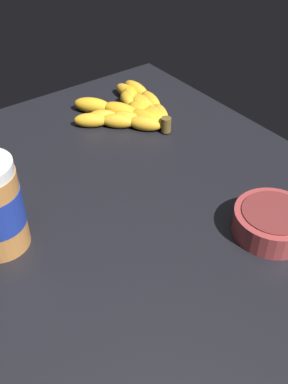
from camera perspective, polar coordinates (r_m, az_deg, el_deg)
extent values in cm
cube|color=black|center=(78.05, -1.00, -0.90)|extent=(80.16, 65.62, 3.84)
ellipsoid|color=gold|center=(95.03, 2.08, 9.65)|extent=(8.45, 5.91, 2.84)
ellipsoid|color=gold|center=(100.27, 0.84, 11.38)|extent=(8.41, 4.48, 2.84)
ellipsoid|color=gold|center=(105.15, -0.98, 12.78)|extent=(7.99, 2.84, 2.84)
ellipsoid|color=gold|center=(94.59, 1.54, 9.54)|extent=(8.04, 4.44, 2.91)
ellipsoid|color=gold|center=(99.26, -0.18, 11.09)|extent=(7.85, 3.64, 2.91)
ellipsoid|color=gold|center=(103.77, -2.10, 12.40)|extent=(7.64, 3.03, 2.91)
ellipsoid|color=gold|center=(93.99, 1.20, 9.38)|extent=(6.99, 3.22, 3.03)
ellipsoid|color=gold|center=(98.10, -0.53, 10.76)|extent=(7.31, 4.11, 3.03)
ellipsoid|color=gold|center=(102.61, -1.75, 12.11)|extent=(7.49, 4.93, 3.03)
ellipsoid|color=gold|center=(93.38, 1.01, 9.14)|extent=(6.35, 3.79, 2.97)
ellipsoid|color=gold|center=(96.61, -0.81, 10.25)|extent=(6.18, 3.36, 2.97)
ellipsoid|color=gold|center=(100.40, -2.03, 11.43)|extent=(6.58, 4.49, 2.97)
ellipsoid|color=gold|center=(93.31, 0.35, 9.21)|extent=(8.63, 5.48, 3.23)
ellipsoid|color=gold|center=(96.28, -2.98, 10.18)|extent=(8.61, 6.66, 3.23)
ellipsoid|color=gold|center=(98.65, -6.49, 10.75)|extent=(8.26, 7.59, 3.23)
ellipsoid|color=gold|center=(92.41, 0.53, 8.76)|extent=(6.61, 5.38, 2.88)
ellipsoid|color=gold|center=(93.82, -2.25, 9.24)|extent=(6.41, 6.05, 2.88)
ellipsoid|color=gold|center=(94.65, -5.12, 9.40)|extent=(5.94, 6.46, 2.88)
ellipsoid|color=gold|center=(91.90, 0.15, 8.58)|extent=(7.19, 6.63, 2.90)
ellipsoid|color=gold|center=(92.91, -3.25, 8.88)|extent=(6.85, 7.02, 2.90)
ellipsoid|color=gold|center=(93.64, -6.65, 8.93)|extent=(6.40, 7.30, 2.90)
cylinder|color=brown|center=(90.92, 2.78, 8.42)|extent=(2.00, 2.00, 3.00)
cylinder|color=#993838|center=(70.74, 15.77, -3.68)|extent=(11.79, 11.79, 3.88)
cylinder|color=maroon|center=(70.48, 15.83, -3.44)|extent=(9.67, 9.67, 3.49)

